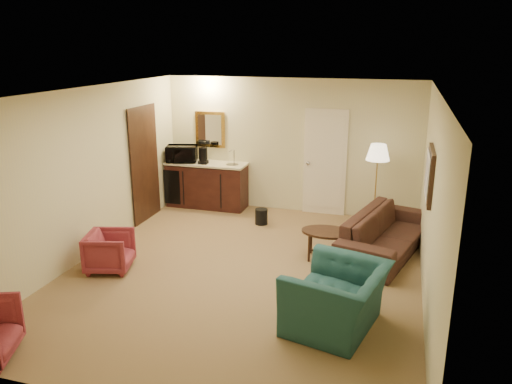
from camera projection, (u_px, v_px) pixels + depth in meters
ground at (243, 272)px, 7.31m from camera, size 6.00×6.00×0.00m
room_walls at (252, 146)px, 7.56m from camera, size 5.02×6.01×2.61m
wetbar_cabinet at (207, 185)px, 10.13m from camera, size 1.64×0.58×0.92m
sofa at (386, 227)px, 7.85m from camera, size 1.24×2.36×0.89m
teal_armchair at (337, 288)px, 5.74m from camera, size 1.00×1.30×1.01m
rose_chair_near at (110, 249)px, 7.29m from camera, size 0.73×0.75×0.64m
coffee_table at (327, 245)px, 7.69m from camera, size 0.84×0.60×0.46m
floor_lamp at (376, 187)px, 8.84m from camera, size 0.53×0.53×1.55m
waste_bin at (261, 217)px, 9.21m from camera, size 0.24×0.24×0.29m
microwave at (182, 152)px, 10.02m from camera, size 0.66×0.48×0.41m
coffee_maker at (203, 156)px, 9.87m from camera, size 0.21×0.21×0.32m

